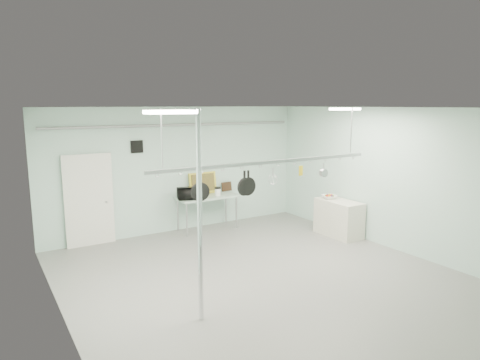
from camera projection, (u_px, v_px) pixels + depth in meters
floor at (269, 282)px, 7.96m from camera, size 8.00×8.00×0.00m
ceiling at (271, 108)px, 7.41m from camera, size 7.00×8.00×0.02m
back_wall at (179, 170)px, 11.02m from camera, size 7.00×0.02×3.20m
right_wall at (397, 180)px, 9.50m from camera, size 0.02×8.00×3.20m
door at (89, 201)px, 9.88m from camera, size 1.10×0.10×2.20m
wall_vent at (137, 147)px, 10.32m from camera, size 0.30×0.04×0.30m
conduit_pipe at (180, 125)px, 10.75m from camera, size 6.60×0.07×0.07m
chrome_pole at (200, 218)px, 6.30m from camera, size 0.08×0.08×3.20m
prep_table at (207, 199)px, 11.14m from camera, size 1.60×0.70×0.91m
side_cabinet at (339, 218)px, 10.69m from camera, size 0.60×1.20×0.90m
pot_rack at (269, 161)px, 7.93m from camera, size 4.80×0.06×1.00m
light_panel_left at (170, 112)px, 5.60m from camera, size 0.65×0.30×0.05m
light_panel_right at (345, 109)px, 9.16m from camera, size 0.65×0.30×0.05m
microwave at (188, 194)px, 10.73m from camera, size 0.60×0.48×0.29m
coffee_canister at (218, 192)px, 11.17m from camera, size 0.15×0.15×0.19m
painting_large at (203, 183)px, 11.34m from camera, size 0.78×0.13×0.58m
painting_small at (227, 187)px, 11.75m from camera, size 0.30×0.09×0.25m
fruit_bowl at (329, 197)px, 10.83m from camera, size 0.46×0.46×0.09m
skillet_left at (200, 187)px, 7.24m from camera, size 0.33×0.13×0.43m
skillet_mid at (244, 183)px, 7.71m from camera, size 0.33×0.12×0.46m
skillet_right at (248, 183)px, 7.75m from camera, size 0.34×0.09×0.46m
whisk at (273, 176)px, 8.03m from camera, size 0.23×0.23×0.32m
grater at (301, 171)px, 8.37m from camera, size 0.09×0.03×0.21m
saucepan at (324, 170)px, 8.69m from camera, size 0.19×0.15×0.29m
fruit_cluster at (329, 195)px, 10.82m from camera, size 0.24×0.24×0.09m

